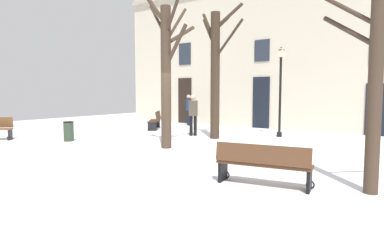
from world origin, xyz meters
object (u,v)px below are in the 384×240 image
object	(u,v)px
bench_facing_shops	(155,120)
person_strolling	(189,108)
litter_bin	(69,131)
bench_back_to_back_left	(263,164)
tree_center	(216,69)
tree_near_facade	(167,67)
tree_left_of_center	(374,58)
streetlamp	(280,82)
person_by_shop_door	(193,113)

from	to	relation	value
bench_facing_shops	person_strolling	size ratio (longest dim) A/B	0.95
litter_bin	bench_back_to_back_left	world-z (taller)	bench_back_to_back_left
litter_bin	bench_back_to_back_left	size ratio (longest dim) A/B	0.39
tree_center	bench_back_to_back_left	size ratio (longest dim) A/B	2.79
tree_center	bench_facing_shops	size ratio (longest dim) A/B	3.26
tree_near_facade	litter_bin	distance (m)	4.77
tree_left_of_center	bench_facing_shops	world-z (taller)	tree_left_of_center
tree_center	litter_bin	size ratio (longest dim) A/B	7.12
streetlamp	bench_facing_shops	distance (m)	6.50
streetlamp	person_by_shop_door	xyz separation A→B (m)	(-3.16, -1.81, -1.29)
litter_bin	person_strolling	xyz separation A→B (m)	(0.17, 7.59, 0.59)
tree_near_facade	bench_facing_shops	xyz separation A→B (m)	(-4.10, 3.99, -2.23)
litter_bin	streetlamp	bearing A→B (deg)	43.82
streetlamp	bench_facing_shops	size ratio (longest dim) A/B	2.27
person_strolling	bench_facing_shops	bearing A→B (deg)	144.77
bench_facing_shops	person_by_shop_door	size ratio (longest dim) A/B	0.93
litter_bin	person_by_shop_door	bearing A→B (deg)	53.88
tree_center	tree_left_of_center	xyz separation A→B (m)	(6.11, -4.58, -0.33)
tree_left_of_center	streetlamp	bearing A→B (deg)	122.48
streetlamp	person_by_shop_door	bearing A→B (deg)	-150.16
tree_center	streetlamp	distance (m)	2.81
tree_left_of_center	person_by_shop_door	bearing A→B (deg)	147.22
bench_back_to_back_left	person_strolling	xyz separation A→B (m)	(-8.36, 8.99, 0.52)
tree_center	person_strolling	distance (m)	5.73
tree_left_of_center	streetlamp	size ratio (longest dim) A/B	1.34
streetlamp	person_by_shop_door	distance (m)	3.87
tree_near_facade	person_by_shop_door	xyz separation A→B (m)	(-1.08, 3.05, -1.69)
tree_left_of_center	litter_bin	world-z (taller)	tree_left_of_center
streetlamp	person_strolling	world-z (taller)	streetlamp
streetlamp	person_strolling	size ratio (longest dim) A/B	2.15
person_by_shop_door	tree_center	bearing A→B (deg)	-42.61
person_by_shop_door	person_strolling	bearing A→B (deg)	92.21
bench_facing_shops	tree_left_of_center	bearing A→B (deg)	26.47
tree_center	person_by_shop_door	xyz separation A→B (m)	(-1.21, 0.13, -1.82)
tree_center	person_by_shop_door	size ratio (longest dim) A/B	3.02
tree_near_facade	person_by_shop_door	world-z (taller)	tree_near_facade
person_by_shop_door	person_strolling	size ratio (longest dim) A/B	1.02
tree_left_of_center	bench_back_to_back_left	world-z (taller)	tree_left_of_center
tree_center	bench_back_to_back_left	distance (m)	7.28
person_strolling	tree_left_of_center	bearing A→B (deg)	-159.60
bench_facing_shops	litter_bin	bearing A→B (deg)	-34.31
tree_left_of_center	streetlamp	xyz separation A→B (m)	(-4.15, 6.53, -0.20)
streetlamp	bench_back_to_back_left	size ratio (longest dim) A/B	1.94
streetlamp	person_strolling	distance (m)	6.34
litter_bin	person_strolling	distance (m)	7.61
streetlamp	person_strolling	xyz separation A→B (m)	(-5.96, 1.70, -1.32)
streetlamp	litter_bin	world-z (taller)	streetlamp
tree_center	tree_left_of_center	distance (m)	7.64
streetlamp	bench_facing_shops	bearing A→B (deg)	-171.94
tree_center	tree_near_facade	bearing A→B (deg)	-92.46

